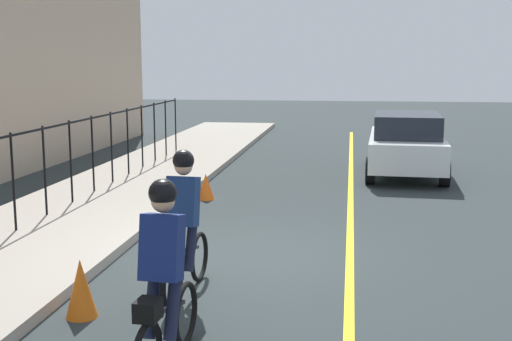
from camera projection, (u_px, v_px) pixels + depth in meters
ground_plane at (241, 256)px, 9.88m from camera, size 80.00×80.00×0.00m
lane_line_centre at (350, 261)px, 9.65m from camera, size 36.00×0.12×0.01m
sidewalk at (26, 243)px, 10.34m from camera, size 40.00×3.20×0.15m
iron_fence at (29, 159)px, 11.18m from camera, size 19.02×0.04×1.60m
cyclist_lead at (184, 225)px, 8.04m from camera, size 1.71×0.38×1.83m
cyclist_follow at (164, 278)px, 6.07m from camera, size 1.71×0.38×1.83m
patrol_sedan at (406, 143)px, 16.82m from camera, size 4.48×2.10×1.58m
traffic_cone_near at (206, 187)px, 13.91m from camera, size 0.36×0.36×0.55m
traffic_cone_far at (81, 288)px, 7.48m from camera, size 0.36×0.36×0.68m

